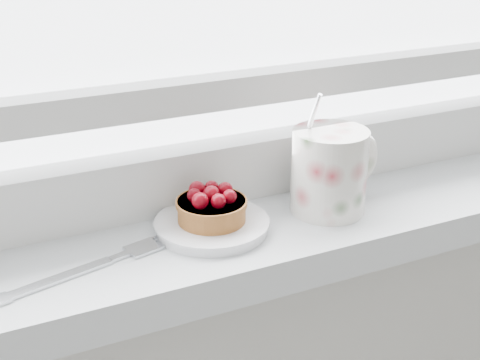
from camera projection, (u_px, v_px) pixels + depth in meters
saucer at (212, 225)px, 0.72m from camera, size 0.12×0.12×0.01m
raspberry_tart at (211, 206)px, 0.71m from camera, size 0.08×0.08×0.04m
floral_mug at (331, 169)px, 0.75m from camera, size 0.13×0.10×0.14m
fork at (93, 266)px, 0.65m from camera, size 0.21×0.07×0.00m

